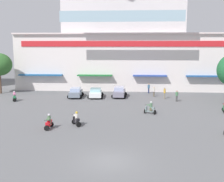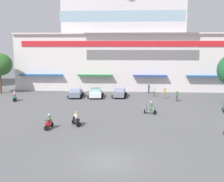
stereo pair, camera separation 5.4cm
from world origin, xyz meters
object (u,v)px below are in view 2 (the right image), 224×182
object	(u,v)px
scooter_rider_3	(15,97)
scooter_rider_9	(49,123)
parked_car_0	(76,92)
pedestrian_0	(165,92)
pedestrian_2	(154,91)
scooter_rider_1	(150,109)
pedestrian_3	(149,88)
scooter_rider_2	(76,120)
parked_car_1	(96,93)
parked_car_2	(119,92)
pedestrian_1	(177,95)

from	to	relation	value
scooter_rider_3	scooter_rider_9	world-z (taller)	scooter_rider_3
parked_car_0	scooter_rider_3	xyz separation A→B (m)	(-8.34, -3.56, -0.14)
scooter_rider_3	pedestrian_0	size ratio (longest dim) A/B	0.86
scooter_rider_9	pedestrian_0	world-z (taller)	pedestrian_0
pedestrian_2	scooter_rider_1	bearing A→B (deg)	-96.70
pedestrian_2	pedestrian_3	world-z (taller)	pedestrian_3
scooter_rider_1	pedestrian_3	world-z (taller)	pedestrian_3
scooter_rider_2	scooter_rider_9	size ratio (longest dim) A/B	1.01
scooter_rider_3	scooter_rider_9	size ratio (longest dim) A/B	1.00
scooter_rider_1	parked_car_0	bearing A→B (deg)	137.29
parked_car_1	scooter_rider_2	distance (m)	15.59
pedestrian_0	scooter_rider_3	bearing A→B (deg)	-171.55
scooter_rider_3	parked_car_2	bearing A→B (deg)	15.48
parked_car_0	parked_car_1	bearing A→B (deg)	0.50
pedestrian_1	scooter_rider_2	bearing A→B (deg)	-132.57
parked_car_2	scooter_rider_2	bearing A→B (deg)	-102.88
parked_car_1	pedestrian_1	world-z (taller)	pedestrian_1
scooter_rider_2	scooter_rider_9	bearing A→B (deg)	-153.65
parked_car_1	scooter_rider_1	world-z (taller)	scooter_rider_1
scooter_rider_1	pedestrian_1	distance (m)	8.85
parked_car_2	pedestrian_3	world-z (taller)	pedestrian_3
scooter_rider_3	pedestrian_0	distance (m)	22.31
parked_car_2	pedestrian_3	distance (m)	6.22
scooter_rider_2	pedestrian_2	size ratio (longest dim) A/B	0.96
parked_car_1	pedestrian_0	bearing A→B (deg)	-1.66
parked_car_2	scooter_rider_3	bearing A→B (deg)	-164.52
pedestrian_1	scooter_rider_1	bearing A→B (deg)	-119.23
pedestrian_1	pedestrian_3	bearing A→B (deg)	117.50
scooter_rider_1	scooter_rider_9	world-z (taller)	scooter_rider_1
scooter_rider_3	pedestrian_0	bearing A→B (deg)	8.45
parked_car_2	pedestrian_1	xyz separation A→B (m)	(8.42, -2.99, 0.11)
parked_car_2	scooter_rider_9	xyz separation A→B (m)	(-6.18, -17.42, -0.21)
pedestrian_0	pedestrian_2	bearing A→B (deg)	132.54
scooter_rider_1	pedestrian_1	world-z (taller)	pedestrian_1
parked_car_1	scooter_rider_9	bearing A→B (deg)	-98.49
scooter_rider_1	scooter_rider_9	xyz separation A→B (m)	(-10.29, -6.72, -0.04)
parked_car_2	pedestrian_2	distance (m)	5.49
parked_car_0	pedestrian_1	size ratio (longest dim) A/B	2.50
parked_car_1	parked_car_2	world-z (taller)	parked_car_2
scooter_rider_1	scooter_rider_9	bearing A→B (deg)	-146.86
scooter_rider_3	pedestrian_1	bearing A→B (deg)	2.91
scooter_rider_3	parked_car_1	bearing A→B (deg)	17.35
scooter_rider_1	pedestrian_0	distance (m)	10.19
scooter_rider_1	pedestrian_0	xyz separation A→B (m)	(2.81, 9.79, 0.37)
scooter_rider_1	scooter_rider_3	size ratio (longest dim) A/B	1.02
parked_car_1	scooter_rider_9	size ratio (longest dim) A/B	2.76
pedestrian_0	scooter_rider_1	bearing A→B (deg)	-106.03
scooter_rider_2	pedestrian_0	world-z (taller)	pedestrian_0
pedestrian_1	pedestrian_2	xyz separation A→B (m)	(-2.98, 3.68, -0.01)
parked_car_2	scooter_rider_1	bearing A→B (deg)	-69.02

